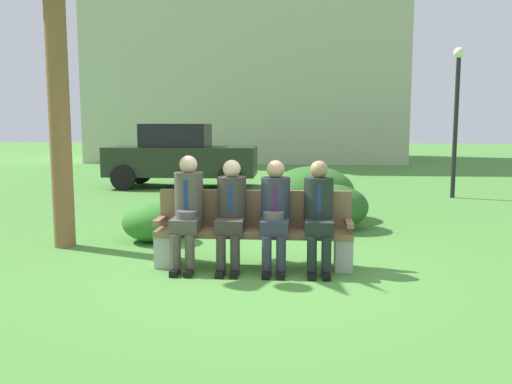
{
  "coord_description": "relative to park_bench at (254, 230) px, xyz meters",
  "views": [
    {
      "loc": [
        0.45,
        -6.0,
        1.7
      ],
      "look_at": [
        -0.08,
        0.59,
        0.85
      ],
      "focal_mm": 37.62,
      "sensor_mm": 36.0,
      "label": 1
    }
  ],
  "objects": [
    {
      "name": "park_bench",
      "position": [
        0.0,
        0.0,
        0.0
      ],
      "size": [
        2.31,
        0.44,
        0.9
      ],
      "color": "brown",
      "rests_on": "ground"
    },
    {
      "name": "shrub_near_bench",
      "position": [
        -1.56,
        1.23,
        -0.15
      ],
      "size": [
        0.9,
        0.83,
        0.56
      ],
      "primitive_type": "ellipsoid",
      "color": "#347D2B",
      "rests_on": "ground"
    },
    {
      "name": "ground_plane",
      "position": [
        0.08,
        -0.25,
        -0.44
      ],
      "size": [
        80.0,
        80.0,
        0.0
      ],
      "primitive_type": "plane",
      "color": "#498537"
    },
    {
      "name": "seated_man_centerright",
      "position": [
        0.26,
        -0.14,
        0.27
      ],
      "size": [
        0.34,
        0.72,
        1.27
      ],
      "color": "#2D3342",
      "rests_on": "ground"
    },
    {
      "name": "building_backdrop",
      "position": [
        -1.84,
        19.35,
        6.63
      ],
      "size": [
        14.22,
        7.59,
        14.09
      ],
      "color": "#B2BB99",
      "rests_on": "ground"
    },
    {
      "name": "shrub_far_lawn",
      "position": [
        1.08,
        2.38,
        -0.08
      ],
      "size": [
        1.15,
        1.05,
        0.72
      ],
      "primitive_type": "ellipsoid",
      "color": "#275823",
      "rests_on": "ground"
    },
    {
      "name": "street_lamp",
      "position": [
        4.05,
        6.25,
        1.65
      ],
      "size": [
        0.24,
        0.24,
        3.37
      ],
      "color": "black",
      "rests_on": "ground"
    },
    {
      "name": "seated_man_rightmost",
      "position": [
        0.76,
        -0.13,
        0.28
      ],
      "size": [
        0.34,
        0.72,
        1.27
      ],
      "color": "#1E2823",
      "rests_on": "ground"
    },
    {
      "name": "seated_man_centerleft",
      "position": [
        -0.25,
        -0.13,
        0.28
      ],
      "size": [
        0.34,
        0.72,
        1.28
      ],
      "color": "#38332D",
      "rests_on": "ground"
    },
    {
      "name": "seated_man_leftmost",
      "position": [
        -0.77,
        -0.13,
        0.3
      ],
      "size": [
        0.34,
        0.72,
        1.32
      ],
      "color": "#4C473D",
      "rests_on": "ground"
    },
    {
      "name": "parked_car_near",
      "position": [
        -2.6,
        7.75,
        0.4
      ],
      "size": [
        3.92,
        1.75,
        1.68
      ],
      "color": "#232D1E",
      "rests_on": "ground"
    },
    {
      "name": "shrub_mid_lawn",
      "position": [
        0.77,
        3.31,
        0.03
      ],
      "size": [
        1.5,
        1.37,
        0.94
      ],
      "primitive_type": "ellipsoid",
      "color": "#306525",
      "rests_on": "ground"
    }
  ]
}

